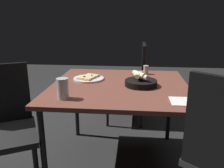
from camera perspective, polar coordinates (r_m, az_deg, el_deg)
name	(u,v)px	position (r m, az deg, el deg)	size (l,w,h in m)	color
ground	(119,163)	(2.14, 1.68, -18.73)	(8.00, 8.00, 0.00)	#282828
dining_table	(119,91)	(1.84, 1.85, -1.83)	(1.02, 1.07, 0.71)	brown
pizza_plate	(89,78)	(1.98, -5.76, 1.45)	(0.26, 0.26, 0.04)	white
bread_basket	(141,82)	(1.79, 7.06, 0.55)	(0.25, 0.25, 0.11)	black
beer_glass	(63,89)	(1.53, -12.03, -1.31)	(0.08, 0.08, 0.14)	silver
pepper_shaker	(146,70)	(2.16, 8.32, 3.35)	(0.05, 0.05, 0.08)	#BFB299
napkin	(180,101)	(1.53, 16.34, -4.08)	(0.16, 0.12, 0.00)	white
chair_near	(2,121)	(1.83, -25.48, -8.11)	(0.59, 0.59, 0.90)	black
chair_spare	(133,79)	(2.71, 5.21, 1.32)	(0.45, 0.45, 0.93)	black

